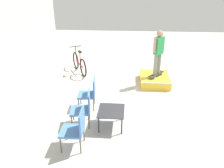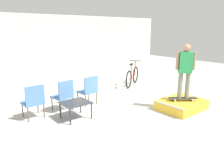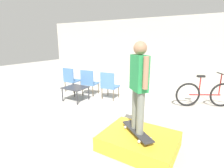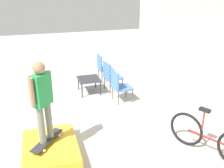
# 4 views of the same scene
# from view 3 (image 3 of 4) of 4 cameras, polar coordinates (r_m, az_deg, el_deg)

# --- Properties ---
(ground_plane) EXTENTS (24.00, 24.00, 0.00)m
(ground_plane) POSITION_cam_3_polar(r_m,az_deg,el_deg) (4.80, -8.45, -10.90)
(ground_plane) COLOR #B7B2A8
(house_wall_back) EXTENTS (12.00, 0.06, 3.00)m
(house_wall_back) POSITION_cam_3_polar(r_m,az_deg,el_deg) (8.46, 11.94, 10.34)
(house_wall_back) COLOR beige
(house_wall_back) RESTS_ON ground_plane
(skate_ramp_box) EXTENTS (1.40, 1.07, 0.31)m
(skate_ramp_box) POSITION_cam_3_polar(r_m,az_deg,el_deg) (3.55, 8.65, -17.94)
(skate_ramp_box) COLOR gold
(skate_ramp_box) RESTS_ON ground_plane
(skateboard_on_ramp) EXTENTS (0.82, 0.69, 0.07)m
(skateboard_on_ramp) POSITION_cam_3_polar(r_m,az_deg,el_deg) (3.40, 8.16, -14.98)
(skateboard_on_ramp) COLOR #2D2D2D
(skateboard_on_ramp) RESTS_ON skate_ramp_box
(person_skater) EXTENTS (0.44, 0.42, 1.62)m
(person_skater) POSITION_cam_3_polar(r_m,az_deg,el_deg) (3.05, 8.79, 0.94)
(person_skater) COLOR gray
(person_skater) RESTS_ON skateboard_on_ramp
(coffee_table) EXTENTS (0.76, 0.68, 0.47)m
(coffee_table) POSITION_cam_3_polar(r_m,az_deg,el_deg) (6.04, -11.85, -1.55)
(coffee_table) COLOR #2D2D33
(coffee_table) RESTS_ON ground_plane
(patio_chair_left) EXTENTS (0.53, 0.53, 0.97)m
(patio_chair_left) POSITION_cam_3_polar(r_m,az_deg,el_deg) (7.12, -13.23, 1.71)
(patio_chair_left) COLOR brown
(patio_chair_left) RESTS_ON ground_plane
(patio_chair_center) EXTENTS (0.59, 0.59, 0.97)m
(patio_chair_center) POSITION_cam_3_polar(r_m,az_deg,el_deg) (6.53, -7.53, 0.86)
(patio_chair_center) COLOR brown
(patio_chair_center) RESTS_ON ground_plane
(patio_chair_right) EXTENTS (0.56, 0.56, 0.97)m
(patio_chair_right) POSITION_cam_3_polar(r_m,az_deg,el_deg) (6.03, -0.94, -0.14)
(patio_chair_right) COLOR brown
(patio_chair_right) RESTS_ON ground_plane
(bicycle) EXTENTS (1.59, 0.94, 1.05)m
(bicycle) POSITION_cam_3_polar(r_m,az_deg,el_deg) (6.12, 28.10, -2.92)
(bicycle) COLOR black
(bicycle) RESTS_ON ground_plane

